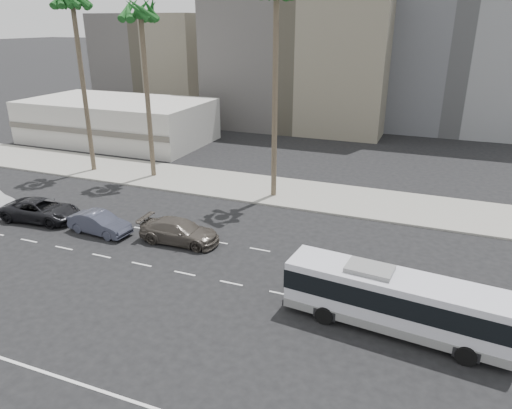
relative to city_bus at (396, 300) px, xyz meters
The scene contains 12 objects.
ground 6.24m from the city_bus, behind, with size 700.00×700.00×0.00m, color black.
sidewalk_north 17.55m from the city_bus, 109.94° to the left, with size 120.00×7.00×0.15m, color gray.
commercial_low 44.93m from the city_bus, 143.18° to the left, with size 22.00×12.16×5.00m.
midrise_beige_west 49.88m from the city_bus, 111.36° to the left, with size 24.00×18.00×18.00m, color #5B5751.
midrise_gray_center 54.19m from the city_bus, 87.79° to the left, with size 20.00×20.00×26.00m, color slate.
midrise_beige_far 67.54m from the city_bus, 130.80° to the left, with size 18.00×16.00×15.00m, color #5B5751.
city_bus is the anchor object (origin of this frame).
car_a 15.09m from the city_bus, 162.50° to the left, with size 5.47×2.22×1.59m, color #4D463E.
car_b 20.62m from the city_bus, 169.55° to the left, with size 4.64×1.62×1.53m, color #383B4A.
car_c 26.12m from the city_bus, behind, with size 5.80×2.68×1.61m, color black.
palm_mid 31.49m from the city_bus, 146.08° to the left, with size 5.10×5.10×15.76m.
palm_far 36.84m from the city_bus, 153.02° to the left, with size 4.87×4.87×16.76m.
Camera 1 is at (6.79, -20.96, 13.82)m, focal length 32.93 mm.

